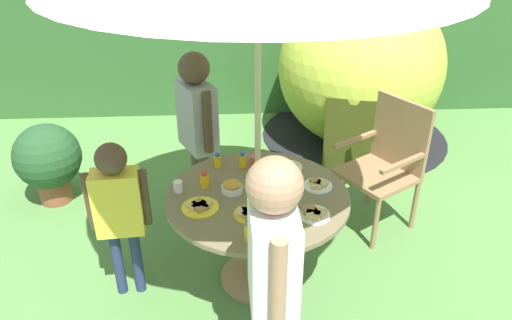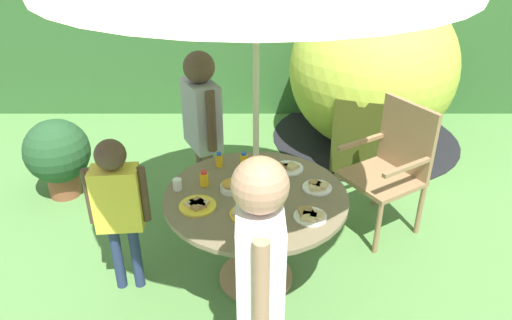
{
  "view_description": "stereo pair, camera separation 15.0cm",
  "coord_description": "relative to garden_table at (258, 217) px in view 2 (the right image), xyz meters",
  "views": [
    {
      "loc": [
        -0.15,
        -2.56,
        2.36
      ],
      "look_at": [
        -0.01,
        0.0,
        0.94
      ],
      "focal_mm": 34.06,
      "sensor_mm": 36.0,
      "label": 1
    },
    {
      "loc": [
        -0.0,
        -2.56,
        2.36
      ],
      "look_at": [
        -0.01,
        0.0,
        0.94
      ],
      "focal_mm": 34.06,
      "sensor_mm": 36.0,
      "label": 2
    }
  ],
  "objects": [
    {
      "name": "plate_center_front",
      "position": [
        -0.35,
        -0.13,
        0.18
      ],
      "size": [
        0.23,
        0.23,
        0.03
      ],
      "color": "yellow",
      "rests_on": "garden_table"
    },
    {
      "name": "cup_far",
      "position": [
        -0.5,
        0.06,
        0.21
      ],
      "size": [
        0.06,
        0.06,
        0.07
      ],
      "primitive_type": "cylinder",
      "color": "white",
      "rests_on": "garden_table"
    },
    {
      "name": "juice_bottle_front_edge",
      "position": [
        -0.08,
        0.36,
        0.22
      ],
      "size": [
        0.05,
        0.05,
        0.11
      ],
      "color": "yellow",
      "rests_on": "garden_table"
    },
    {
      "name": "potted_plant",
      "position": [
        -1.69,
        1.08,
        -0.12
      ],
      "size": [
        0.55,
        0.55,
        0.71
      ],
      "color": "brown",
      "rests_on": "ground_plane"
    },
    {
      "name": "plate_near_left",
      "position": [
        -0.06,
        -0.22,
        0.19
      ],
      "size": [
        0.2,
        0.2,
        0.03
      ],
      "color": "yellow",
      "rests_on": "garden_table"
    },
    {
      "name": "wooden_chair",
      "position": [
        1.03,
        0.65,
        0.04
      ],
      "size": [
        0.68,
        0.69,
        1.02
      ],
      "rotation": [
        0.0,
        0.0,
        -1.01
      ],
      "color": "#93704C",
      "rests_on": "ground_plane"
    },
    {
      "name": "juice_bottle_back_edge",
      "position": [
        -0.33,
        0.11,
        0.22
      ],
      "size": [
        0.06,
        0.06,
        0.1
      ],
      "color": "yellow",
      "rests_on": "garden_table"
    },
    {
      "name": "plate_mid_right",
      "position": [
        0.32,
        -0.24,
        0.19
      ],
      "size": [
        0.2,
        0.2,
        0.03
      ],
      "color": "white",
      "rests_on": "garden_table"
    },
    {
      "name": "juice_bottle_far_left",
      "position": [
        -0.08,
        -0.45,
        0.23
      ],
      "size": [
        0.04,
        0.04,
        0.12
      ],
      "color": "yellow",
      "rests_on": "garden_table"
    },
    {
      "name": "dome_tent",
      "position": [
        1.18,
        2.2,
        0.27
      ],
      "size": [
        2.48,
        2.48,
        1.6
      ],
      "rotation": [
        0.0,
        0.0,
        -0.29
      ],
      "color": "#B2C63F",
      "rests_on": "ground_plane"
    },
    {
      "name": "hedge_backdrop",
      "position": [
        0.0,
        3.22,
        0.49
      ],
      "size": [
        9.0,
        0.7,
        2.03
      ],
      "primitive_type": "cube",
      "color": "#33602D",
      "rests_on": "ground_plane"
    },
    {
      "name": "child_in_white_shirt",
      "position": [
        0.02,
        -0.88,
        0.4
      ],
      "size": [
        0.24,
        0.48,
        1.43
      ],
      "rotation": [
        0.0,
        0.0,
        1.59
      ],
      "color": "navy",
      "rests_on": "ground_plane"
    },
    {
      "name": "cup_near",
      "position": [
        0.01,
        0.38,
        0.2
      ],
      "size": [
        0.07,
        0.07,
        0.07
      ],
      "primitive_type": "cylinder",
      "color": "#E04C47",
      "rests_on": "garden_table"
    },
    {
      "name": "plate_far_right",
      "position": [
        0.39,
        0.07,
        0.18
      ],
      "size": [
        0.19,
        0.19,
        0.03
      ],
      "color": "white",
      "rests_on": "garden_table"
    },
    {
      "name": "garden_table",
      "position": [
        0.0,
        0.0,
        0.0
      ],
      "size": [
        1.16,
        1.16,
        0.69
      ],
      "color": "tan",
      "rests_on": "ground_plane"
    },
    {
      "name": "child_in_grey_shirt",
      "position": [
        -0.41,
        0.82,
        0.36
      ],
      "size": [
        0.33,
        0.42,
        1.37
      ],
      "rotation": [
        0.0,
        0.0,
        -1.11
      ],
      "color": "brown",
      "rests_on": "ground_plane"
    },
    {
      "name": "child_in_yellow_shirt",
      "position": [
        -0.85,
        -0.07,
        0.19
      ],
      "size": [
        0.38,
        0.19,
        1.11
      ],
      "rotation": [
        0.0,
        0.0,
        0.08
      ],
      "color": "navy",
      "rests_on": "ground_plane"
    },
    {
      "name": "snack_bowl",
      "position": [
        -0.16,
        0.04,
        0.21
      ],
      "size": [
        0.14,
        0.14,
        0.07
      ],
      "color": "white",
      "rests_on": "garden_table"
    },
    {
      "name": "juice_bottle_spot_b",
      "position": [
        0.04,
        0.11,
        0.22
      ],
      "size": [
        0.05,
        0.05,
        0.11
      ],
      "color": "yellow",
      "rests_on": "garden_table"
    },
    {
      "name": "juice_bottle_spot_a",
      "position": [
        0.11,
        -0.36,
        0.23
      ],
      "size": [
        0.06,
        0.06,
        0.13
      ],
      "color": "yellow",
      "rests_on": "garden_table"
    },
    {
      "name": "plate_center_back",
      "position": [
        0.22,
        0.32,
        0.18
      ],
      "size": [
        0.2,
        0.2,
        0.03
      ],
      "color": "white",
      "rests_on": "garden_table"
    },
    {
      "name": "ground_plane",
      "position": [
        0.0,
        0.0,
        -0.53
      ],
      "size": [
        10.0,
        10.0,
        0.02
      ],
      "primitive_type": "cube",
      "color": "#548442"
    },
    {
      "name": "juice_bottle_mid_left",
      "position": [
        0.02,
        0.22,
        0.23
      ],
      "size": [
        0.05,
        0.05,
        0.13
      ],
      "color": "yellow",
      "rests_on": "garden_table"
    },
    {
      "name": "juice_bottle_near_right",
      "position": [
        -0.25,
        0.37,
        0.22
      ],
      "size": [
        0.05,
        0.05,
        0.1
      ],
      "color": "yellow",
      "rests_on": "garden_table"
    }
  ]
}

